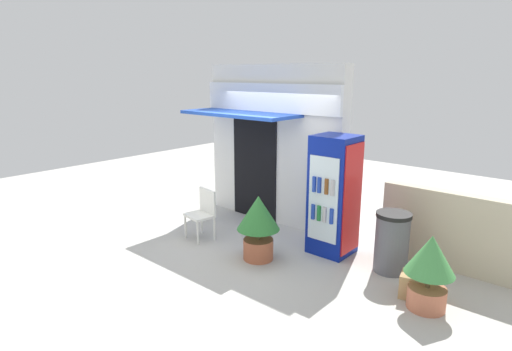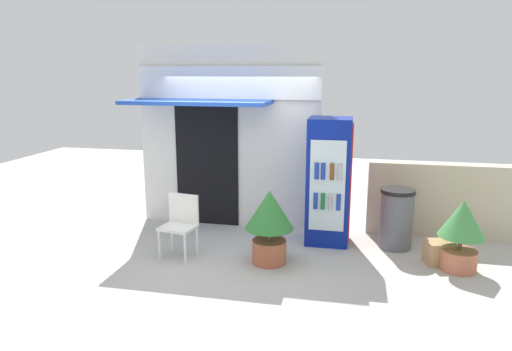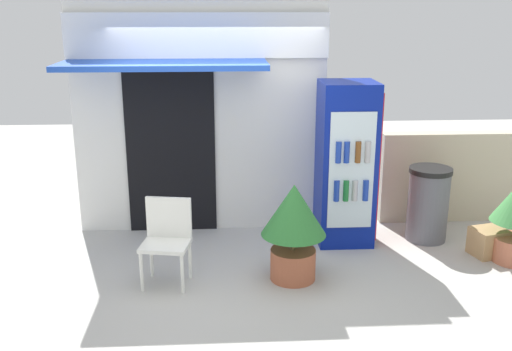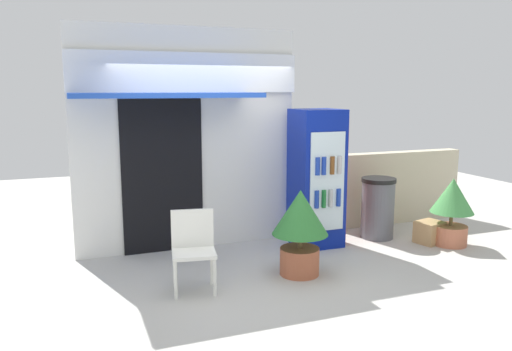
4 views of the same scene
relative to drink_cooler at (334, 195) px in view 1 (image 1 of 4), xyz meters
The scene contains 9 objects.
ground 1.92m from the drink_cooler, 153.17° to the right, with size 16.00×16.00×0.00m, color beige.
storefront_building 1.92m from the drink_cooler, 161.23° to the left, with size 3.05×1.19×3.00m.
drink_cooler is the anchor object (origin of this frame).
plastic_chair 2.28m from the drink_cooler, 154.40° to the right, with size 0.53×0.47×0.88m.
potted_plant_near_shop 1.27m from the drink_cooler, 126.60° to the right, with size 0.67×0.67×1.03m.
potted_plant_curbside 1.95m from the drink_cooler, 21.73° to the right, with size 0.60×0.60×0.96m.
trash_bin 1.13m from the drink_cooler, ahead, with size 0.50×0.50×0.90m.
stone_boundary_wall 1.93m from the drink_cooler, 19.64° to the left, with size 2.39×0.22×1.17m, color beige.
cardboard_box 1.83m from the drink_cooler, 18.74° to the right, with size 0.36×0.32×0.32m, color tan.
Camera 1 is at (4.73, -4.87, 2.85)m, focal length 29.43 mm.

